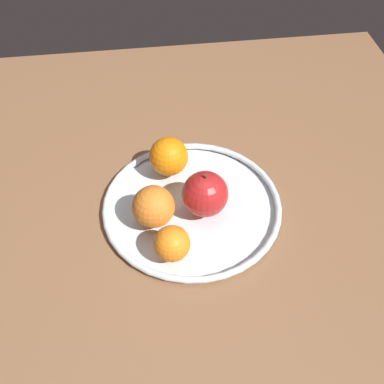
{
  "coord_description": "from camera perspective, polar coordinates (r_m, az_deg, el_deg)",
  "views": [
    {
      "loc": [
        -7.3,
        -54.72,
        67.11
      ],
      "look_at": [
        0.0,
        0.0,
        4.8
      ],
      "focal_mm": 43.08,
      "sensor_mm": 36.0,
      "label": 1
    }
  ],
  "objects": [
    {
      "name": "ground_plane",
      "position": [
        0.88,
        0.0,
        -2.92
      ],
      "size": [
        115.16,
        115.16,
        4.0
      ],
      "primitive_type": "cube",
      "color": "brown"
    },
    {
      "name": "apple",
      "position": [
        0.81,
        1.64,
        -0.25
      ],
      "size": [
        8.3,
        8.3,
        9.1
      ],
      "color": "#B01F1F",
      "rests_on": "fruit_bowl"
    },
    {
      "name": "orange_front_left",
      "position": [
        0.89,
        -2.91,
        4.42
      ],
      "size": [
        7.53,
        7.53,
        7.53
      ],
      "primitive_type": "sphere",
      "color": "orange",
      "rests_on": "fruit_bowl"
    },
    {
      "name": "orange_back_left",
      "position": [
        0.8,
        -4.79,
        -1.81
      ],
      "size": [
        7.52,
        7.52,
        7.52
      ],
      "primitive_type": "sphere",
      "color": "orange",
      "rests_on": "fruit_bowl"
    },
    {
      "name": "orange_center",
      "position": [
        0.76,
        -2.5,
        -6.39
      ],
      "size": [
        6.15,
        6.15,
        6.15
      ],
      "primitive_type": "sphere",
      "color": "orange",
      "rests_on": "fruit_bowl"
    },
    {
      "name": "fruit_bowl",
      "position": [
        0.86,
        0.0,
        -1.71
      ],
      "size": [
        33.43,
        33.43,
        1.8
      ],
      "color": "silver",
      "rests_on": "ground_plane"
    }
  ]
}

